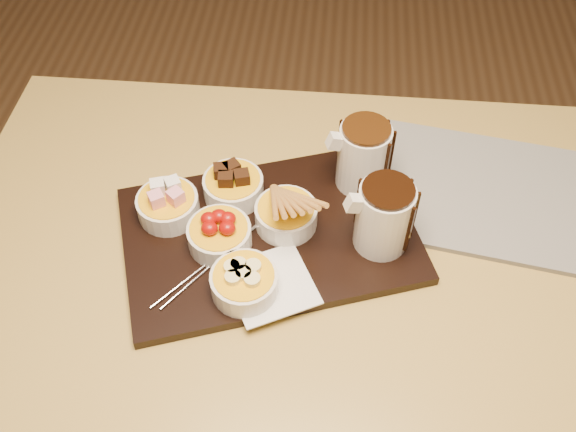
# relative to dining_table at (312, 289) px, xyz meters

# --- Properties ---
(ground) EXTENTS (5.00, 5.00, 0.00)m
(ground) POSITION_rel_dining_table_xyz_m (0.00, 0.00, -0.65)
(ground) COLOR brown
(ground) RESTS_ON ground
(dining_table) EXTENTS (1.20, 0.80, 0.75)m
(dining_table) POSITION_rel_dining_table_xyz_m (0.00, 0.00, 0.00)
(dining_table) COLOR #B29242
(dining_table) RESTS_ON ground
(serving_board) EXTENTS (0.53, 0.43, 0.02)m
(serving_board) POSITION_rel_dining_table_xyz_m (-0.07, 0.03, 0.11)
(serving_board) COLOR black
(serving_board) RESTS_ON dining_table
(napkin) EXTENTS (0.16, 0.16, 0.00)m
(napkin) POSITION_rel_dining_table_xyz_m (-0.06, -0.07, 0.12)
(napkin) COLOR white
(napkin) RESTS_ON serving_board
(bowl_marshmallows) EXTENTS (0.10, 0.10, 0.04)m
(bowl_marshmallows) POSITION_rel_dining_table_xyz_m (-0.24, 0.05, 0.14)
(bowl_marshmallows) COLOR silver
(bowl_marshmallows) RESTS_ON serving_board
(bowl_cake) EXTENTS (0.10, 0.10, 0.04)m
(bowl_cake) POSITION_rel_dining_table_xyz_m (-0.14, 0.10, 0.14)
(bowl_cake) COLOR silver
(bowl_cake) RESTS_ON serving_board
(bowl_strawberries) EXTENTS (0.10, 0.10, 0.04)m
(bowl_strawberries) POSITION_rel_dining_table_xyz_m (-0.15, -0.00, 0.14)
(bowl_strawberries) COLOR silver
(bowl_strawberries) RESTS_ON serving_board
(bowl_biscotti) EXTENTS (0.10, 0.10, 0.04)m
(bowl_biscotti) POSITION_rel_dining_table_xyz_m (-0.05, 0.05, 0.14)
(bowl_biscotti) COLOR silver
(bowl_biscotti) RESTS_ON serving_board
(bowl_bananas) EXTENTS (0.10, 0.10, 0.04)m
(bowl_bananas) POSITION_rel_dining_table_xyz_m (-0.10, -0.09, 0.14)
(bowl_bananas) COLOR silver
(bowl_bananas) RESTS_ON serving_board
(pitcher_dark_chocolate) EXTENTS (0.11, 0.11, 0.12)m
(pitcher_dark_chocolate) POSITION_rel_dining_table_xyz_m (0.10, 0.02, 0.18)
(pitcher_dark_chocolate) COLOR silver
(pitcher_dark_chocolate) RESTS_ON serving_board
(pitcher_milk_chocolate) EXTENTS (0.11, 0.11, 0.12)m
(pitcher_milk_chocolate) POSITION_rel_dining_table_xyz_m (0.07, 0.15, 0.18)
(pitcher_milk_chocolate) COLOR silver
(pitcher_milk_chocolate) RESTS_ON serving_board
(fondue_skewers) EXTENTS (0.22, 0.19, 0.01)m
(fondue_skewers) POSITION_rel_dining_table_xyz_m (-0.15, -0.03, 0.12)
(fondue_skewers) COLOR silver
(fondue_skewers) RESTS_ON serving_board
(newspaper) EXTENTS (0.39, 0.33, 0.01)m
(newspaper) POSITION_rel_dining_table_xyz_m (0.27, 0.16, 0.10)
(newspaper) COLOR beige
(newspaper) RESTS_ON dining_table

